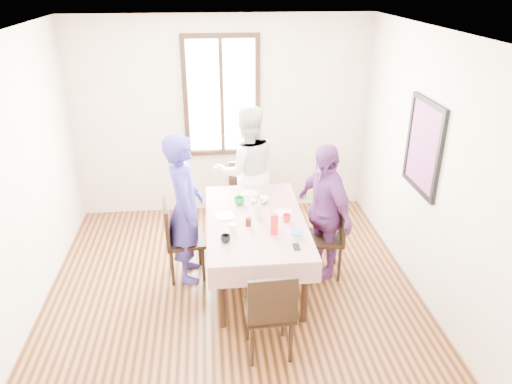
# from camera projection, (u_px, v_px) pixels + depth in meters

# --- Properties ---
(ground) EXTENTS (4.50, 4.50, 0.00)m
(ground) POSITION_uv_depth(u_px,v_px,m) (234.00, 301.00, 5.13)
(ground) COLOR black
(ground) RESTS_ON ground
(back_wall) EXTENTS (4.00, 0.00, 4.00)m
(back_wall) POSITION_uv_depth(u_px,v_px,m) (222.00, 118.00, 6.60)
(back_wall) COLOR beige
(back_wall) RESTS_ON ground
(right_wall) EXTENTS (0.00, 4.50, 4.50)m
(right_wall) POSITION_uv_depth(u_px,v_px,m) (436.00, 176.00, 4.75)
(right_wall) COLOR beige
(right_wall) RESTS_ON ground
(window_frame) EXTENTS (1.02, 0.06, 1.62)m
(window_frame) POSITION_uv_depth(u_px,v_px,m) (222.00, 97.00, 6.46)
(window_frame) COLOR black
(window_frame) RESTS_ON back_wall
(window_pane) EXTENTS (0.90, 0.02, 1.50)m
(window_pane) POSITION_uv_depth(u_px,v_px,m) (222.00, 96.00, 6.47)
(window_pane) COLOR white
(window_pane) RESTS_ON back_wall
(art_poster) EXTENTS (0.04, 0.76, 0.96)m
(art_poster) POSITION_uv_depth(u_px,v_px,m) (424.00, 147.00, 4.94)
(art_poster) COLOR red
(art_poster) RESTS_ON right_wall
(dining_table) EXTENTS (0.92, 1.67, 0.75)m
(dining_table) POSITION_uv_depth(u_px,v_px,m) (256.00, 250.00, 5.35)
(dining_table) COLOR black
(dining_table) RESTS_ON ground
(tablecloth) EXTENTS (1.04, 1.79, 0.01)m
(tablecloth) POSITION_uv_depth(u_px,v_px,m) (256.00, 219.00, 5.20)
(tablecloth) COLOR #580C0E
(tablecloth) RESTS_ON dining_table
(chair_left) EXTENTS (0.47, 0.47, 0.91)m
(chair_left) POSITION_uv_depth(u_px,v_px,m) (185.00, 240.00, 5.39)
(chair_left) COLOR black
(chair_left) RESTS_ON ground
(chair_right) EXTENTS (0.46, 0.46, 0.91)m
(chair_right) POSITION_uv_depth(u_px,v_px,m) (323.00, 238.00, 5.44)
(chair_right) COLOR black
(chair_right) RESTS_ON ground
(chair_far) EXTENTS (0.45, 0.45, 0.91)m
(chair_far) POSITION_uv_depth(u_px,v_px,m) (247.00, 199.00, 6.36)
(chair_far) COLOR black
(chair_far) RESTS_ON ground
(chair_near) EXTENTS (0.44, 0.44, 0.91)m
(chair_near) POSITION_uv_depth(u_px,v_px,m) (269.00, 310.00, 4.28)
(chair_near) COLOR black
(chair_near) RESTS_ON ground
(person_left) EXTENTS (0.45, 0.64, 1.69)m
(person_left) POSITION_uv_depth(u_px,v_px,m) (185.00, 209.00, 5.23)
(person_left) COLOR #352C8F
(person_left) RESTS_ON ground
(person_far) EXTENTS (0.91, 0.75, 1.71)m
(person_far) POSITION_uv_depth(u_px,v_px,m) (247.00, 171.00, 6.17)
(person_far) COLOR silver
(person_far) RESTS_ON ground
(person_right) EXTENTS (0.69, 0.99, 1.56)m
(person_right) POSITION_uv_depth(u_px,v_px,m) (323.00, 212.00, 5.30)
(person_right) COLOR #673176
(person_right) RESTS_ON ground
(mug_black) EXTENTS (0.13, 0.13, 0.08)m
(mug_black) POSITION_uv_depth(u_px,v_px,m) (226.00, 239.00, 4.73)
(mug_black) COLOR black
(mug_black) RESTS_ON tablecloth
(mug_flag) EXTENTS (0.13, 0.13, 0.08)m
(mug_flag) POSITION_uv_depth(u_px,v_px,m) (287.00, 218.00, 5.12)
(mug_flag) COLOR red
(mug_flag) RESTS_ON tablecloth
(mug_green) EXTENTS (0.16, 0.16, 0.09)m
(mug_green) POSITION_uv_depth(u_px,v_px,m) (239.00, 201.00, 5.48)
(mug_green) COLOR #0C7226
(mug_green) RESTS_ON tablecloth
(serving_bowl) EXTENTS (0.27, 0.27, 0.05)m
(serving_bowl) POSITION_uv_depth(u_px,v_px,m) (259.00, 200.00, 5.55)
(serving_bowl) COLOR white
(serving_bowl) RESTS_ON tablecloth
(juice_carton) EXTENTS (0.07, 0.07, 0.22)m
(juice_carton) POSITION_uv_depth(u_px,v_px,m) (274.00, 224.00, 4.85)
(juice_carton) COLOR red
(juice_carton) RESTS_ON tablecloth
(butter_tub) EXTENTS (0.11, 0.11, 0.06)m
(butter_tub) POSITION_uv_depth(u_px,v_px,m) (297.00, 236.00, 4.80)
(butter_tub) COLOR white
(butter_tub) RESTS_ON tablecloth
(jam_jar) EXTENTS (0.06, 0.06, 0.09)m
(jam_jar) POSITION_uv_depth(u_px,v_px,m) (248.00, 222.00, 5.03)
(jam_jar) COLOR black
(jam_jar) RESTS_ON tablecloth
(drinking_glass) EXTENTS (0.06, 0.06, 0.09)m
(drinking_glass) POSITION_uv_depth(u_px,v_px,m) (233.00, 228.00, 4.92)
(drinking_glass) COLOR silver
(drinking_glass) RESTS_ON tablecloth
(smartphone) EXTENTS (0.06, 0.13, 0.01)m
(smartphone) POSITION_uv_depth(u_px,v_px,m) (296.00, 247.00, 4.66)
(smartphone) COLOR black
(smartphone) RESTS_ON tablecloth
(flower_vase) EXTENTS (0.08, 0.08, 0.15)m
(flower_vase) POSITION_uv_depth(u_px,v_px,m) (258.00, 211.00, 5.19)
(flower_vase) COLOR silver
(flower_vase) RESTS_ON tablecloth
(plate_left) EXTENTS (0.20, 0.20, 0.01)m
(plate_left) POSITION_uv_depth(u_px,v_px,m) (224.00, 216.00, 5.24)
(plate_left) COLOR white
(plate_left) RESTS_ON tablecloth
(plate_right) EXTENTS (0.20, 0.20, 0.01)m
(plate_right) POSITION_uv_depth(u_px,v_px,m) (283.00, 213.00, 5.31)
(plate_right) COLOR white
(plate_right) RESTS_ON tablecloth
(plate_far) EXTENTS (0.20, 0.20, 0.01)m
(plate_far) POSITION_uv_depth(u_px,v_px,m) (249.00, 193.00, 5.77)
(plate_far) COLOR white
(plate_far) RESTS_ON tablecloth
(butter_lid) EXTENTS (0.12, 0.12, 0.01)m
(butter_lid) POSITION_uv_depth(u_px,v_px,m) (297.00, 233.00, 4.79)
(butter_lid) COLOR blue
(butter_lid) RESTS_ON butter_tub
(flower_bunch) EXTENTS (0.09, 0.09, 0.10)m
(flower_bunch) POSITION_uv_depth(u_px,v_px,m) (258.00, 200.00, 5.13)
(flower_bunch) COLOR yellow
(flower_bunch) RESTS_ON flower_vase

